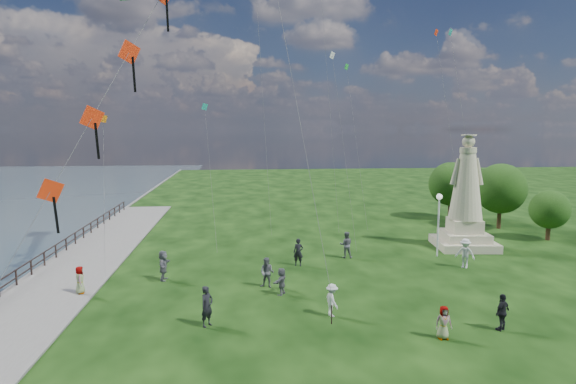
{
  "coord_description": "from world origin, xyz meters",
  "views": [
    {
      "loc": [
        -3.65,
        -17.82,
        8.87
      ],
      "look_at": [
        -1.0,
        8.0,
        5.5
      ],
      "focal_mm": 30.0,
      "sensor_mm": 36.0,
      "label": 1
    }
  ],
  "objects": [
    {
      "name": "person_3",
      "position": [
        7.9,
        1.55,
        0.84
      ],
      "size": [
        1.1,
        0.94,
        1.68
      ],
      "primitive_type": "imported",
      "rotation": [
        0.0,
        0.0,
        3.69
      ],
      "color": "black",
      "rests_on": "ground"
    },
    {
      "name": "person_2",
      "position": [
        0.7,
        3.94,
        0.79
      ],
      "size": [
        0.77,
        1.12,
        1.58
      ],
      "primitive_type": "imported",
      "rotation": [
        0.0,
        0.0,
        1.83
      ],
      "color": "silver",
      "rests_on": "ground"
    },
    {
      "name": "person_8",
      "position": [
        10.81,
        11.07,
        0.96
      ],
      "size": [
        1.35,
        1.3,
        1.92
      ],
      "primitive_type": "imported",
      "rotation": [
        0.0,
        0.0,
        -0.72
      ],
      "color": "silver",
      "rests_on": "ground"
    },
    {
      "name": "person_10",
      "position": [
        -12.25,
        8.22,
        0.75
      ],
      "size": [
        0.62,
        0.82,
        1.5
      ],
      "primitive_type": "imported",
      "rotation": [
        0.0,
        0.0,
        1.82
      ],
      "color": "#595960",
      "rests_on": "ground"
    },
    {
      "name": "waterfront",
      "position": [
        -15.24,
        8.99,
        -0.06
      ],
      "size": [
        200.0,
        200.0,
        1.51
      ],
      "color": "#34474E",
      "rests_on": "ground"
    },
    {
      "name": "tree_row",
      "position": [
        18.94,
        24.04,
        3.42
      ],
      "size": [
        7.55,
        13.54,
        5.88
      ],
      "color": "#382314",
      "rests_on": "ground"
    },
    {
      "name": "person_0",
      "position": [
        -5.17,
        3.35,
        0.94
      ],
      "size": [
        0.78,
        0.81,
        1.87
      ],
      "primitive_type": "imported",
      "rotation": [
        0.0,
        0.0,
        0.87
      ],
      "color": "black",
      "rests_on": "ground"
    },
    {
      "name": "person_11",
      "position": [
        -1.44,
        7.2,
        0.74
      ],
      "size": [
        1.17,
        1.49,
        1.48
      ],
      "primitive_type": "imported",
      "rotation": [
        0.0,
        0.0,
        4.22
      ],
      "color": "#595960",
      "rests_on": "ground"
    },
    {
      "name": "red_kite_train",
      "position": [
        -7.75,
        4.61,
        13.17
      ],
      "size": [
        9.63,
        9.35,
        21.21
      ],
      "color": "black",
      "rests_on": "ground"
    },
    {
      "name": "person_6",
      "position": [
        0.16,
        12.65,
        0.9
      ],
      "size": [
        0.76,
        0.61,
        1.8
      ],
      "primitive_type": "imported",
      "rotation": [
        0.0,
        0.0,
        -0.3
      ],
      "color": "black",
      "rests_on": "ground"
    },
    {
      "name": "person_1",
      "position": [
        -2.14,
        8.46,
        0.86
      ],
      "size": [
        0.98,
        0.81,
        1.73
      ],
      "primitive_type": "imported",
      "rotation": [
        0.0,
        0.0,
        -0.41
      ],
      "color": "#595960",
      "rests_on": "ground"
    },
    {
      "name": "small_kites",
      "position": [
        3.15,
        22.37,
        13.09
      ],
      "size": [
        27.96,
        17.05,
        22.73
      ],
      "color": "teal",
      "rests_on": "ground"
    },
    {
      "name": "lamppost",
      "position": [
        10.2,
        14.0,
        3.21
      ],
      "size": [
        0.41,
        0.41,
        4.45
      ],
      "color": "silver",
      "rests_on": "ground"
    },
    {
      "name": "person_4",
      "position": [
        4.94,
        0.96,
        0.72
      ],
      "size": [
        0.72,
        0.46,
        1.45
      ],
      "primitive_type": "imported",
      "rotation": [
        0.0,
        0.0,
        -0.03
      ],
      "color": "#595960",
      "rests_on": "ground"
    },
    {
      "name": "person_9",
      "position": [
        13.46,
        16.42,
        0.95
      ],
      "size": [
        1.19,
        0.75,
        1.9
      ],
      "primitive_type": "imported",
      "rotation": [
        0.0,
        0.0,
        -0.18
      ],
      "color": "black",
      "rests_on": "ground"
    },
    {
      "name": "person_5",
      "position": [
        -8.18,
        10.44,
        0.9
      ],
      "size": [
        0.8,
        1.7,
        1.8
      ],
      "primitive_type": "imported",
      "rotation": [
        0.0,
        0.0,
        1.52
      ],
      "color": "#595960",
      "rests_on": "ground"
    },
    {
      "name": "person_7",
      "position": [
        3.71,
        14.29,
        0.92
      ],
      "size": [
        0.97,
        0.69,
        1.84
      ],
      "primitive_type": "imported",
      "rotation": [
        0.0,
        0.0,
        2.97
      ],
      "color": "#595960",
      "rests_on": "ground"
    },
    {
      "name": "statue",
      "position": [
        13.27,
        16.29,
        3.22
      ],
      "size": [
        4.65,
        4.65,
        8.52
      ],
      "rotation": [
        0.0,
        0.0,
        -0.12
      ],
      "color": "#B9B08C",
      "rests_on": "ground"
    }
  ]
}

